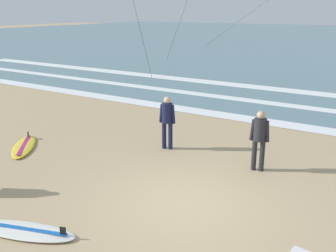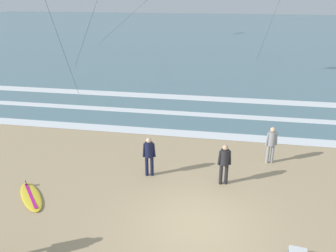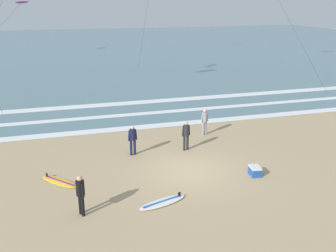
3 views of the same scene
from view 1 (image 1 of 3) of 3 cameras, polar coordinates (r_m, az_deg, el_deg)
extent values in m
plane|color=tan|center=(8.50, 2.45, -11.38)|extent=(160.00, 160.00, 0.00)
cube|color=white|center=(14.87, 12.21, 0.98)|extent=(38.04, 0.89, 0.01)
cube|color=white|center=(17.54, 16.28, 3.13)|extent=(54.49, 0.70, 0.01)
cube|color=white|center=(20.35, 21.44, 4.50)|extent=(50.18, 1.08, 0.01)
cylinder|color=#232328|center=(10.20, 12.70, -4.23)|extent=(0.13, 0.13, 0.82)
cylinder|color=#232328|center=(10.18, 13.81, -4.35)|extent=(0.13, 0.13, 0.82)
cylinder|color=#232328|center=(9.96, 13.53, -0.54)|extent=(0.32, 0.32, 0.58)
cylinder|color=#232328|center=(9.99, 12.46, -0.56)|extent=(0.15, 0.11, 0.56)
cylinder|color=#232328|center=(9.95, 14.58, -0.79)|extent=(0.15, 0.11, 0.56)
sphere|color=tan|center=(9.86, 13.68, 1.59)|extent=(0.21, 0.21, 0.21)
cylinder|color=#141938|center=(11.47, -0.58, -1.38)|extent=(0.13, 0.13, 0.82)
cylinder|color=#141938|center=(11.41, 0.36, -1.49)|extent=(0.13, 0.13, 0.82)
cylinder|color=#141938|center=(11.23, -0.12, 1.95)|extent=(0.32, 0.32, 0.58)
cylinder|color=#141938|center=(11.31, -1.00, 1.91)|extent=(0.15, 0.11, 0.56)
cylinder|color=#141938|center=(11.18, 0.78, 1.74)|extent=(0.15, 0.11, 0.56)
sphere|color=#DBB28E|center=(11.14, -0.12, 3.86)|extent=(0.21, 0.21, 0.21)
ellipsoid|color=silver|center=(7.95, -20.63, -14.39)|extent=(2.18, 1.20, 0.09)
cube|color=#1959B2|center=(7.92, -20.67, -14.09)|extent=(1.73, 0.63, 0.01)
cube|color=black|center=(7.48, -15.38, -14.83)|extent=(0.12, 0.05, 0.16)
ellipsoid|color=yellow|center=(12.42, -20.67, -2.84)|extent=(1.84, 1.97, 0.09)
cube|color=#BF198C|center=(12.41, -20.70, -2.63)|extent=(1.26, 1.40, 0.01)
cube|color=black|center=(13.15, -20.10, -1.12)|extent=(0.09, 0.10, 0.16)
cylinder|color=#333333|center=(48.02, 12.46, 16.33)|extent=(7.05, 9.93, 7.38)
camera|label=2|loc=(4.60, -106.58, 33.28)|focal=36.58mm
camera|label=3|loc=(13.45, -106.69, 11.09)|focal=41.16mm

